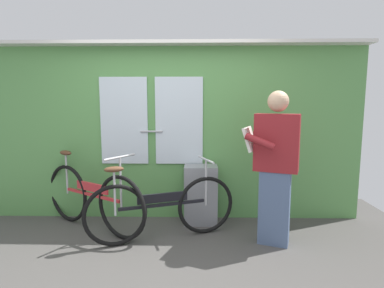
# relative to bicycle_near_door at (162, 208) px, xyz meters

# --- Properties ---
(ground_plane) EXTENTS (5.94, 4.38, 0.04)m
(ground_plane) POSITION_rel_bicycle_near_door_xyz_m (0.00, -0.68, -0.38)
(ground_plane) COLOR #474442
(train_door_wall) EXTENTS (4.94, 0.28, 2.24)m
(train_door_wall) POSITION_rel_bicycle_near_door_xyz_m (-0.00, 0.70, 0.81)
(train_door_wall) COLOR #56934C
(train_door_wall) RESTS_ON ground_plane
(bicycle_near_door) EXTENTS (1.60, 0.70, 0.88)m
(bicycle_near_door) POSITION_rel_bicycle_near_door_xyz_m (0.00, 0.00, 0.00)
(bicycle_near_door) COLOR black
(bicycle_near_door) RESTS_ON ground_plane
(bicycle_leaning_behind) EXTENTS (1.45, 0.94, 0.94)m
(bicycle_leaning_behind) POSITION_rel_bicycle_near_door_xyz_m (-0.86, 0.26, 0.03)
(bicycle_leaning_behind) COLOR black
(bicycle_leaning_behind) RESTS_ON ground_plane
(passenger_reading_newspaper) EXTENTS (0.62, 0.55, 1.63)m
(passenger_reading_newspaper) POSITION_rel_bicycle_near_door_xyz_m (1.20, -0.06, 0.50)
(passenger_reading_newspaper) COLOR slate
(passenger_reading_newspaper) RESTS_ON ground_plane
(trash_bin_by_wall) EXTENTS (0.41, 0.28, 0.73)m
(trash_bin_by_wall) POSITION_rel_bicycle_near_door_xyz_m (0.43, 0.49, 0.01)
(trash_bin_by_wall) COLOR gray
(trash_bin_by_wall) RESTS_ON ground_plane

